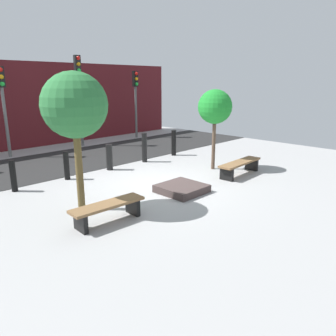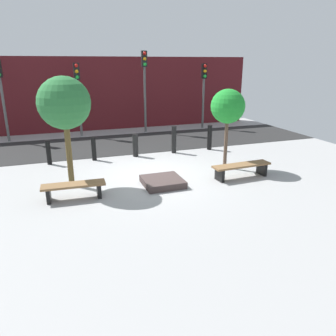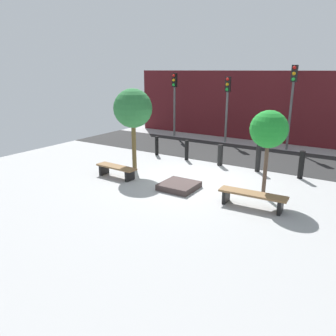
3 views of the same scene
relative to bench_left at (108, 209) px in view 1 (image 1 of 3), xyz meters
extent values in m
plane|color=#9A9A9A|center=(2.58, 1.15, -0.31)|extent=(18.00, 18.00, 0.00)
cube|color=#252525|center=(2.58, 5.75, -0.31)|extent=(18.00, 3.91, 0.01)
cube|color=#511419|center=(2.58, 9.51, 1.59)|extent=(16.20, 0.50, 3.80)
cube|color=black|center=(-0.65, 0.03, -0.12)|extent=(0.12, 0.44, 0.37)
cube|color=black|center=(0.65, -0.03, -0.12)|extent=(0.12, 0.44, 0.37)
cube|color=brown|center=(0.00, 0.00, 0.09)|extent=(1.69, 0.52, 0.06)
cube|color=black|center=(4.37, -0.04, -0.12)|extent=(0.12, 0.45, 0.39)
cube|color=black|center=(5.95, 0.04, -0.12)|extent=(0.12, 0.45, 0.39)
cube|color=brown|center=(5.16, 0.00, 0.11)|extent=(1.97, 0.54, 0.06)
cube|color=#413432|center=(2.58, 0.20, -0.21)|extent=(1.15, 1.15, 0.20)
cylinder|color=brown|center=(0.00, 1.08, 0.71)|extent=(0.17, 0.17, 2.04)
sphere|color=#2B7139|center=(0.00, 1.08, 2.14)|extent=(1.48, 1.48, 1.48)
cylinder|color=brown|center=(5.16, 1.08, 0.60)|extent=(0.12, 0.12, 1.82)
sphere|color=#1E8A2D|center=(5.16, 1.08, 1.83)|extent=(1.14, 1.14, 1.14)
cylinder|color=black|center=(-0.62, 3.55, 0.13)|extent=(0.16, 0.16, 0.88)
cylinder|color=black|center=(0.98, 3.55, 0.13)|extent=(0.17, 0.17, 0.89)
cylinder|color=black|center=(2.58, 3.55, 0.13)|extent=(0.22, 0.22, 0.89)
cylinder|color=black|center=(4.18, 3.55, 0.24)|extent=(0.19, 0.19, 1.09)
cylinder|color=black|center=(5.78, 3.55, 0.21)|extent=(0.20, 0.20, 1.04)
cylinder|color=slate|center=(0.93, 8.00, 1.44)|extent=(0.12, 0.12, 3.50)
cube|color=black|center=(0.93, 8.00, 2.80)|extent=(0.28, 0.16, 0.78)
sphere|color=red|center=(0.93, 7.90, 3.06)|extent=(0.17, 0.17, 0.17)
sphere|color=orange|center=(0.93, 7.90, 2.80)|extent=(0.17, 0.17, 0.17)
sphere|color=green|center=(0.93, 7.90, 2.54)|extent=(0.17, 0.17, 0.17)
cylinder|color=#535353|center=(4.24, 8.00, 1.72)|extent=(0.12, 0.12, 4.07)
cube|color=black|center=(4.24, 8.00, 3.36)|extent=(0.28, 0.16, 0.78)
sphere|color=red|center=(4.24, 7.90, 3.62)|extent=(0.17, 0.17, 0.17)
sphere|color=orange|center=(4.24, 7.90, 3.36)|extent=(0.17, 0.17, 0.17)
sphere|color=green|center=(4.24, 7.90, 3.10)|extent=(0.17, 0.17, 0.17)
cylinder|color=#515151|center=(7.54, 8.00, 1.42)|extent=(0.12, 0.12, 3.46)
cube|color=black|center=(7.54, 8.00, 2.75)|extent=(0.28, 0.16, 0.78)
sphere|color=red|center=(7.54, 7.90, 3.01)|extent=(0.17, 0.17, 0.17)
sphere|color=orange|center=(7.54, 7.90, 2.75)|extent=(0.17, 0.17, 0.17)
sphere|color=green|center=(7.54, 7.90, 2.49)|extent=(0.17, 0.17, 0.17)
camera|label=1|loc=(-3.77, -5.52, 2.65)|focal=35.00mm
camera|label=2|loc=(-0.32, -8.56, 3.22)|focal=35.00mm
camera|label=3|loc=(7.84, -8.73, 3.53)|focal=35.00mm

